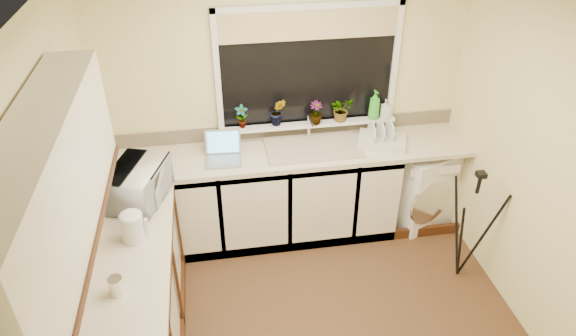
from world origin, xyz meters
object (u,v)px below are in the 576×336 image
at_px(washing_machine, 419,183).
at_px(kettle, 133,228).
at_px(laptop, 223,152).
at_px(microwave, 139,184).
at_px(soap_bottle_clear, 385,109).
at_px(soap_bottle_green, 374,105).
at_px(cup_back, 393,134).
at_px(plant_c, 316,113).
at_px(tripod, 469,226).
at_px(plant_b, 278,112).
at_px(plant_d, 341,109).
at_px(plant_a, 242,117).
at_px(steel_jar, 116,286).
at_px(dish_rack, 382,141).

distance_m(washing_machine, kettle, 2.77).
height_order(laptop, microwave, microwave).
bearing_deg(soap_bottle_clear, kettle, -151.13).
distance_m(soap_bottle_green, cup_back, 0.32).
bearing_deg(plant_c, soap_bottle_green, 1.44).
bearing_deg(tripod, laptop, 174.73).
distance_m(plant_b, plant_d, 0.57).
xyz_separation_m(washing_machine, soap_bottle_clear, (-0.36, 0.18, 0.74)).
xyz_separation_m(microwave, plant_a, (0.84, 0.74, 0.11)).
bearing_deg(steel_jar, tripod, 13.94).
relative_size(washing_machine, steel_jar, 6.49).
bearing_deg(plant_d, tripod, -50.54).
distance_m(plant_b, plant_c, 0.34).
bearing_deg(soap_bottle_green, microwave, -160.48).
height_order(kettle, tripod, kettle).
xyz_separation_m(plant_b, plant_c, (0.34, -0.03, -0.02)).
xyz_separation_m(plant_a, plant_c, (0.66, -0.03, -0.00)).
xyz_separation_m(dish_rack, cup_back, (0.13, 0.08, 0.01)).
distance_m(plant_c, soap_bottle_green, 0.54).
height_order(washing_machine, steel_jar, steel_jar).
relative_size(dish_rack, soap_bottle_green, 1.54).
bearing_deg(plant_d, plant_a, 179.45).
bearing_deg(plant_d, soap_bottle_clear, -1.45).
bearing_deg(soap_bottle_clear, plant_c, -179.08).
xyz_separation_m(plant_a, plant_d, (0.89, -0.01, 0.01)).
height_order(plant_c, soap_bottle_green, soap_bottle_green).
xyz_separation_m(plant_c, plant_d, (0.24, 0.02, 0.01)).
relative_size(laptop, plant_c, 1.56).
height_order(dish_rack, cup_back, cup_back).
bearing_deg(laptop, washing_machine, 5.06).
xyz_separation_m(microwave, plant_b, (1.16, 0.74, 0.14)).
relative_size(laptop, steel_jar, 2.69).
height_order(tripod, plant_c, plant_c).
bearing_deg(cup_back, laptop, -177.00).
xyz_separation_m(kettle, cup_back, (2.20, 1.04, -0.06)).
bearing_deg(plant_c, steel_jar, -133.23).
height_order(kettle, plant_b, plant_b).
height_order(laptop, plant_a, plant_a).
distance_m(microwave, soap_bottle_clear, 2.26).
height_order(washing_machine, tripod, tripod).
height_order(plant_d, soap_bottle_green, soap_bottle_green).
bearing_deg(cup_back, dish_rack, -149.68).
bearing_deg(steel_jar, cup_back, 34.16).
bearing_deg(plant_c, washing_machine, -9.41).
height_order(steel_jar, plant_a, plant_a).
bearing_deg(tripod, plant_c, 154.24).
bearing_deg(plant_b, washing_machine, -8.34).
xyz_separation_m(laptop, cup_back, (1.54, 0.08, -0.01)).
bearing_deg(cup_back, kettle, -154.60).
xyz_separation_m(dish_rack, soap_bottle_green, (-0.02, 0.22, 0.25)).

